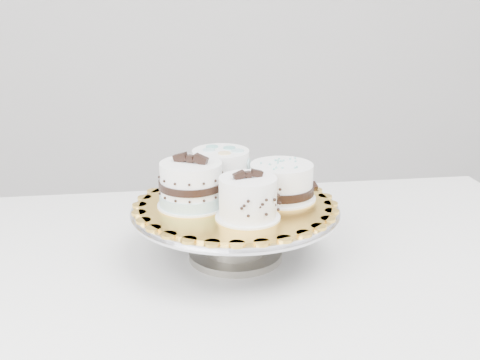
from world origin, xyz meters
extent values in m
cube|color=white|center=(-0.07, 0.24, 0.73)|extent=(1.30, 0.94, 0.04)
cube|color=white|center=(0.52, 0.53, 0.35)|extent=(0.06, 0.06, 0.71)
cylinder|color=gray|center=(-0.08, 0.27, 0.76)|extent=(0.16, 0.16, 0.01)
cylinder|color=gray|center=(-0.08, 0.27, 0.79)|extent=(0.10, 0.10, 0.08)
cylinder|color=silver|center=(-0.08, 0.27, 0.84)|extent=(0.34, 0.34, 0.01)
cylinder|color=silver|center=(-0.08, 0.27, 0.84)|extent=(0.35, 0.35, 0.00)
cylinder|color=gold|center=(-0.08, 0.27, 0.85)|extent=(0.42, 0.42, 0.00)
cylinder|color=white|center=(-0.07, 0.21, 0.85)|extent=(0.10, 0.10, 0.00)
cylinder|color=white|center=(-0.07, 0.21, 0.88)|extent=(0.10, 0.10, 0.06)
cylinder|color=white|center=(-0.15, 0.28, 0.85)|extent=(0.11, 0.11, 0.00)
cylinder|color=white|center=(-0.15, 0.28, 0.89)|extent=(0.14, 0.14, 0.07)
cylinder|color=#A3CCCE|center=(-0.15, 0.28, 0.86)|extent=(0.10, 0.10, 0.02)
cylinder|color=black|center=(-0.15, 0.28, 0.89)|extent=(0.11, 0.11, 0.01)
cylinder|color=white|center=(-0.08, 0.35, 0.85)|extent=(0.11, 0.11, 0.00)
cylinder|color=white|center=(-0.08, 0.35, 0.89)|extent=(0.11, 0.11, 0.07)
cylinder|color=white|center=(0.01, 0.28, 0.85)|extent=(0.12, 0.12, 0.00)
cylinder|color=white|center=(0.01, 0.28, 0.88)|extent=(0.11, 0.11, 0.06)
cylinder|color=black|center=(0.01, 0.28, 0.86)|extent=(0.11, 0.11, 0.01)
camera|label=1|loc=(-0.29, -0.63, 1.20)|focal=45.00mm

